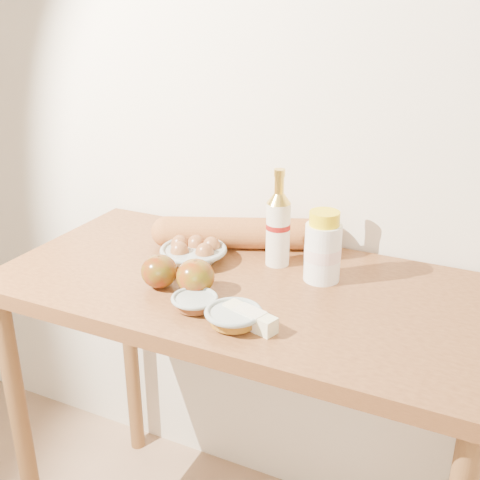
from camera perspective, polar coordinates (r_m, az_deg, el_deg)
name	(u,v)px	position (r m, az deg, el deg)	size (l,w,h in m)	color
back_wall	(300,93)	(1.61, 5.70, 13.74)	(3.50, 0.02, 2.60)	white
table	(245,327)	(1.50, 0.50, -8.22)	(1.20, 0.60, 0.90)	brown
bourbon_bottle	(278,227)	(1.50, 3.64, 1.26)	(0.08, 0.08, 0.25)	beige
cream_bottle	(323,249)	(1.43, 7.86, -0.82)	(0.09, 0.09, 0.17)	white
egg_bowl	(194,252)	(1.54, -4.40, -1.17)	(0.22, 0.22, 0.06)	#95A29D
baguette	(244,233)	(1.62, 0.41, 0.67)	(0.50, 0.27, 0.08)	#BD7339
apple_redgreen_front	(159,271)	(1.42, -7.66, -2.95)	(0.09, 0.09, 0.08)	maroon
apple_redgreen_right	(195,277)	(1.38, -4.24, -3.48)	(0.10, 0.10, 0.08)	#980809
sugar_bowl	(195,302)	(1.32, -4.32, -5.87)	(0.11, 0.11, 0.03)	#95A39C
syrup_bowl	(234,317)	(1.26, -0.61, -7.28)	(0.16, 0.16, 0.04)	#94A29D
butter_stick	(250,318)	(1.26, 0.96, -7.41)	(0.13, 0.07, 0.04)	beige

